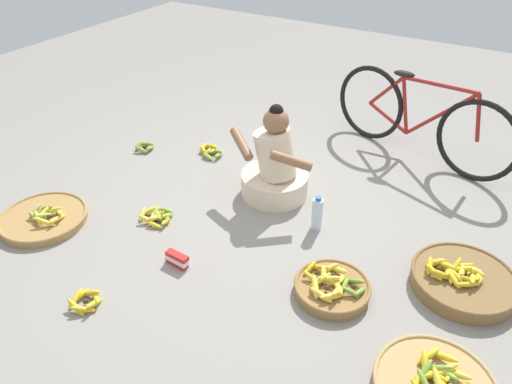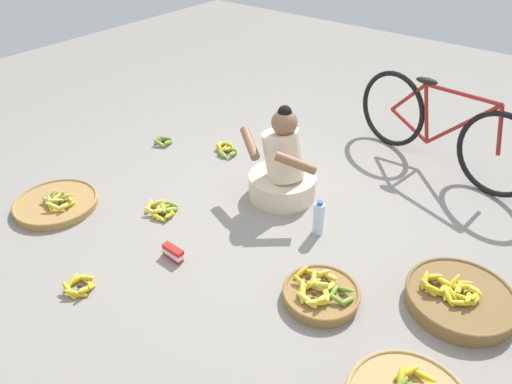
{
  "view_description": "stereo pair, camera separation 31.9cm",
  "coord_description": "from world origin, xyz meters",
  "views": [
    {
      "loc": [
        1.36,
        -2.47,
        2.14
      ],
      "look_at": [
        0.0,
        -0.2,
        0.35
      ],
      "focal_mm": 33.79,
      "sensor_mm": 36.0,
      "label": 1
    },
    {
      "loc": [
        1.62,
        -2.28,
        2.14
      ],
      "look_at": [
        0.0,
        -0.2,
        0.35
      ],
      "focal_mm": 33.79,
      "sensor_mm": 36.0,
      "label": 2
    }
  ],
  "objects": [
    {
      "name": "ground_plane",
      "position": [
        0.0,
        0.0,
        0.0
      ],
      "size": [
        10.0,
        10.0,
        0.0
      ],
      "primitive_type": "plane",
      "color": "gray"
    },
    {
      "name": "vendor_woman_front",
      "position": [
        -0.13,
        0.3,
        0.24
      ],
      "size": [
        0.73,
        0.52,
        0.76
      ],
      "color": "beige",
      "rests_on": "ground"
    },
    {
      "name": "bicycle_leaning",
      "position": [
        0.63,
        1.46,
        0.36
      ],
      "size": [
        1.65,
        0.51,
        0.73
      ],
      "color": "black",
      "rests_on": "ground"
    },
    {
      "name": "banana_basket_near_bicycle",
      "position": [
        0.69,
        -0.46,
        0.05
      ],
      "size": [
        0.46,
        0.46,
        0.15
      ],
      "color": "olive",
      "rests_on": "ground"
    },
    {
      "name": "banana_basket_front_left",
      "position": [
        -1.38,
        -0.88,
        0.04
      ],
      "size": [
        0.62,
        0.62,
        0.14
      ],
      "color": "#A87F47",
      "rests_on": "ground"
    },
    {
      "name": "banana_basket_mid_right",
      "position": [
        1.35,
        -0.01,
        0.06
      ],
      "size": [
        0.63,
        0.63,
        0.17
      ],
      "color": "brown",
      "rests_on": "ground"
    },
    {
      "name": "loose_bananas_back_center",
      "position": [
        -0.7,
        -0.43,
        0.03
      ],
      "size": [
        0.27,
        0.23,
        0.09
      ],
      "color": "gold",
      "rests_on": "ground"
    },
    {
      "name": "loose_bananas_back_right",
      "position": [
        -0.52,
        -1.29,
        0.03
      ],
      "size": [
        0.2,
        0.22,
        0.09
      ],
      "color": "gold",
      "rests_on": "ground"
    },
    {
      "name": "loose_bananas_near_vendor",
      "position": [
        -1.49,
        0.31,
        0.03
      ],
      "size": [
        0.17,
        0.17,
        0.08
      ],
      "color": "olive",
      "rests_on": "ground"
    },
    {
      "name": "loose_bananas_mid_left",
      "position": [
        -0.94,
        0.56,
        0.03
      ],
      "size": [
        0.26,
        0.23,
        0.08
      ],
      "color": "gold",
      "rests_on": "ground"
    },
    {
      "name": "water_bottle",
      "position": [
        0.34,
        0.07,
        0.13
      ],
      "size": [
        0.08,
        0.08,
        0.27
      ],
      "color": "silver",
      "rests_on": "ground"
    },
    {
      "name": "packet_carton_stack",
      "position": [
        -0.27,
        -0.74,
        0.04
      ],
      "size": [
        0.17,
        0.07,
        0.09
      ],
      "color": "red",
      "rests_on": "ground"
    }
  ]
}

